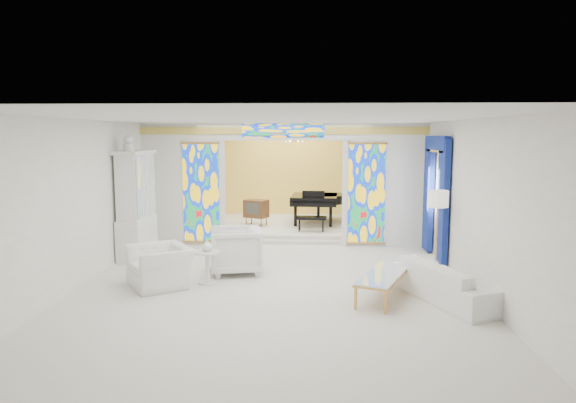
{
  "coord_description": "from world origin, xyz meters",
  "views": [
    {
      "loc": [
        0.64,
        -10.57,
        2.73
      ],
      "look_at": [
        0.19,
        0.2,
        1.32
      ],
      "focal_mm": 32.0,
      "sensor_mm": 36.0,
      "label": 1
    }
  ],
  "objects_px": {
    "sofa": "(449,282)",
    "coffee_table": "(386,274)",
    "china_cabinet": "(136,205)",
    "tv_console": "(256,209)",
    "grand_piano": "(319,200)",
    "armchair_right": "(236,250)",
    "armchair_left": "(160,266)"
  },
  "relations": [
    {
      "from": "coffee_table",
      "to": "armchair_left",
      "type": "bearing_deg",
      "value": 173.89
    },
    {
      "from": "grand_piano",
      "to": "armchair_left",
      "type": "bearing_deg",
      "value": -112.71
    },
    {
      "from": "coffee_table",
      "to": "tv_console",
      "type": "height_order",
      "value": "tv_console"
    },
    {
      "from": "armchair_left",
      "to": "china_cabinet",
      "type": "bearing_deg",
      "value": 173.45
    },
    {
      "from": "china_cabinet",
      "to": "coffee_table",
      "type": "distance_m",
      "value": 5.85
    },
    {
      "from": "china_cabinet",
      "to": "tv_console",
      "type": "bearing_deg",
      "value": 52.97
    },
    {
      "from": "coffee_table",
      "to": "china_cabinet",
      "type": "bearing_deg",
      "value": 152.81
    },
    {
      "from": "coffee_table",
      "to": "tv_console",
      "type": "xyz_separation_m",
      "value": [
        -2.8,
        5.77,
        0.27
      ]
    },
    {
      "from": "coffee_table",
      "to": "grand_piano",
      "type": "distance_m",
      "value": 6.42
    },
    {
      "from": "armchair_left",
      "to": "armchair_right",
      "type": "height_order",
      "value": "armchair_right"
    },
    {
      "from": "china_cabinet",
      "to": "sofa",
      "type": "relative_size",
      "value": 1.27
    },
    {
      "from": "sofa",
      "to": "coffee_table",
      "type": "bearing_deg",
      "value": 56.5
    },
    {
      "from": "coffee_table",
      "to": "tv_console",
      "type": "distance_m",
      "value": 6.42
    },
    {
      "from": "coffee_table",
      "to": "armchair_right",
      "type": "bearing_deg",
      "value": 153.61
    },
    {
      "from": "china_cabinet",
      "to": "sofa",
      "type": "distance_m",
      "value": 6.84
    },
    {
      "from": "grand_piano",
      "to": "tv_console",
      "type": "distance_m",
      "value": 1.87
    },
    {
      "from": "tv_console",
      "to": "armchair_right",
      "type": "bearing_deg",
      "value": -65.73
    },
    {
      "from": "china_cabinet",
      "to": "grand_piano",
      "type": "xyz_separation_m",
      "value": [
        4.13,
        3.67,
        -0.32
      ]
    },
    {
      "from": "coffee_table",
      "to": "grand_piano",
      "type": "relative_size",
      "value": 0.78
    },
    {
      "from": "china_cabinet",
      "to": "armchair_right",
      "type": "bearing_deg",
      "value": -28.1
    },
    {
      "from": "sofa",
      "to": "coffee_table",
      "type": "xyz_separation_m",
      "value": [
        -1.01,
        0.19,
        0.07
      ]
    },
    {
      "from": "armchair_right",
      "to": "grand_piano",
      "type": "height_order",
      "value": "grand_piano"
    },
    {
      "from": "armchair_right",
      "to": "tv_console",
      "type": "bearing_deg",
      "value": 169.88
    },
    {
      "from": "armchair_right",
      "to": "tv_console",
      "type": "relative_size",
      "value": 1.35
    },
    {
      "from": "china_cabinet",
      "to": "coffee_table",
      "type": "xyz_separation_m",
      "value": [
        5.16,
        -2.65,
        -0.79
      ]
    },
    {
      "from": "armchair_left",
      "to": "sofa",
      "type": "distance_m",
      "value": 5.05
    },
    {
      "from": "china_cabinet",
      "to": "tv_console",
      "type": "xyz_separation_m",
      "value": [
        2.35,
        3.12,
        -0.52
      ]
    },
    {
      "from": "china_cabinet",
      "to": "tv_console",
      "type": "height_order",
      "value": "china_cabinet"
    },
    {
      "from": "armchair_right",
      "to": "tv_console",
      "type": "xyz_separation_m",
      "value": [
        -0.05,
        4.4,
        0.2
      ]
    },
    {
      "from": "armchair_left",
      "to": "armchair_right",
      "type": "distance_m",
      "value": 1.56
    },
    {
      "from": "armchair_left",
      "to": "coffee_table",
      "type": "xyz_separation_m",
      "value": [
        4.0,
        -0.43,
        0.02
      ]
    },
    {
      "from": "coffee_table",
      "to": "tv_console",
      "type": "bearing_deg",
      "value": 115.94
    }
  ]
}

